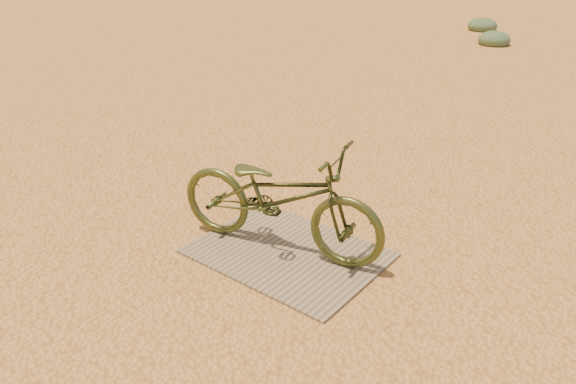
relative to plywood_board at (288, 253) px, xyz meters
The scene contains 5 objects.
ground 0.55m from the plywood_board, 22.66° to the right, with size 120.00×120.00×0.00m, color tan.
plywood_board is the anchor object (origin of this frame).
bicycle 0.48m from the plywood_board, behind, with size 0.61×1.75×0.92m, color #3D451E.
kale_a 9.50m from the plywood_board, 100.39° to the left, with size 0.68×0.68×0.37m, color #476240.
kale_c 11.18m from the plywood_board, 103.22° to the left, with size 0.69×0.69×0.38m, color #476240.
Camera 1 is at (1.88, -2.82, 2.44)m, focal length 35.00 mm.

